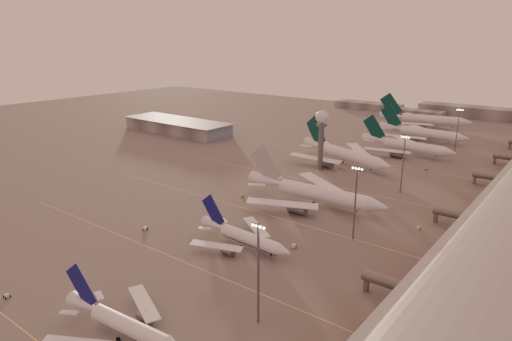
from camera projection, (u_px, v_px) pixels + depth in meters
The scene contains 23 objects.
ground at pixel (109, 253), 140.06m from camera, with size 700.00×700.00×0.00m, color #5A5757.
taxiway_markings at pixel (291, 220), 164.93m from camera, with size 180.00×185.25×0.02m.
hangar at pixel (177, 126), 315.51m from camera, with size 82.00×27.00×8.50m.
radar_tower at pixel (322, 128), 222.25m from camera, with size 6.40×6.40×31.10m.
mast_a at pixel (258, 269), 102.13m from camera, with size 3.60×0.56×25.00m.
mast_b at pixel (355, 200), 145.62m from camera, with size 3.60×0.56×25.00m.
mast_c at pixel (403, 161), 190.28m from camera, with size 3.60×0.56×25.00m.
mast_d at pixel (458, 128), 259.73m from camera, with size 3.60×0.56×25.00m.
distant_horizon at pixel (440, 111), 384.09m from camera, with size 165.00×37.50×9.00m.
narrowbody_near at pixel (123, 326), 99.83m from camera, with size 35.70×28.40×13.95m.
narrowbody_mid at pixel (244, 239), 142.92m from camera, with size 36.66×29.22×14.32m.
widebody_white at pixel (314, 196), 178.61m from camera, with size 60.67×48.55×21.33m.
greentail_a at pixel (345, 157), 235.96m from camera, with size 58.77×46.70×22.14m.
greentail_b at pixel (407, 148), 256.25m from camera, with size 55.74×44.86×20.25m.
greentail_c at pixel (422, 135), 290.14m from camera, with size 58.45×47.04×21.23m.
greentail_d at pixel (424, 121), 333.25m from camera, with size 65.10×52.16×23.80m.
gsv_tug_near at pixel (7, 296), 115.74m from camera, with size 2.03×3.26×0.92m.
gsv_tug_mid at pixel (145, 229), 156.32m from camera, with size 4.00×4.18×1.04m.
gsv_truck_b at pixel (295, 245), 142.53m from camera, with size 6.62×3.98×2.52m.
gsv_truck_c at pixel (243, 195), 188.50m from camera, with size 5.07×4.35×2.01m.
gsv_catering_b at pixel (420, 224), 156.51m from camera, with size 4.84×3.03×3.68m.
gsv_tug_far at pixel (315, 186), 200.78m from camera, with size 3.57×4.03×0.99m.
gsv_tug_hangar at pixel (426, 169), 226.32m from camera, with size 3.38×2.42×0.88m.
Camera 1 is at (113.75, -72.85, 63.80)m, focal length 32.00 mm.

